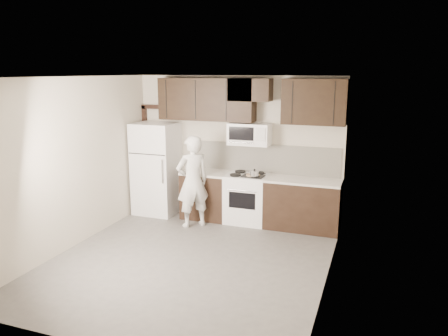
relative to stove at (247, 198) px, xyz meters
The scene contains 14 objects.
floor 2.02m from the stove, 98.80° to the right, with size 4.50×4.50×0.00m, color #54514F.
back_wall 0.99m from the stove, 133.94° to the left, with size 4.00×4.00×0.00m, color #BCB5A0.
ceiling 2.98m from the stove, 98.80° to the right, with size 4.50×4.50×0.00m, color white.
counter_run 0.30m from the stove, ahead, with size 2.95×0.64×0.91m.
stove is the anchor object (origin of this frame).
backsplash 0.80m from the stove, 56.25° to the left, with size 2.90×0.02×0.54m, color silver.
upper_cabinets 1.83m from the stove, 124.04° to the left, with size 3.48×0.35×0.78m.
microwave 1.20m from the stove, 90.10° to the left, with size 0.76×0.42×0.40m.
refrigerator 1.90m from the stove, behind, with size 0.80×0.76×1.80m.
door_trim 2.37m from the stove, behind, with size 0.50×0.08×2.12m.
saucepan 0.56m from the stove, 39.17° to the right, with size 0.29×0.16×0.16m.
baking_tray 0.49m from the stove, 35.21° to the right, with size 0.38×0.28×0.02m, color black.
pizza 0.51m from the stove, 35.21° to the right, with size 0.25×0.25×0.02m, color beige.
person 1.08m from the stove, 147.42° to the right, with size 0.61×0.40×1.68m, color silver.
Camera 1 is at (2.54, -5.56, 2.78)m, focal length 35.00 mm.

